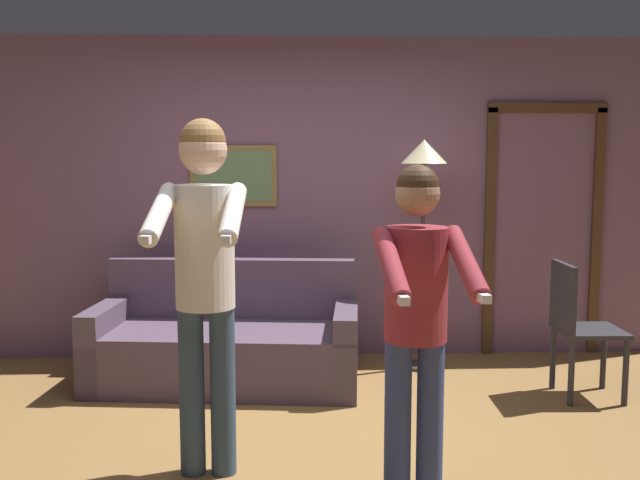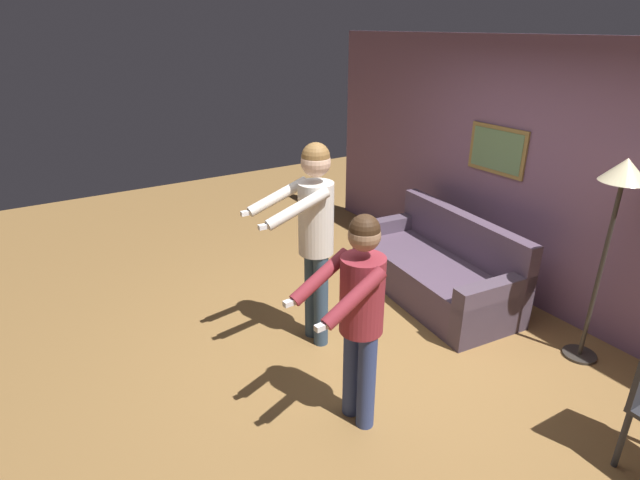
{
  "view_description": "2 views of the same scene",
  "coord_description": "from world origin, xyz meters",
  "px_view_note": "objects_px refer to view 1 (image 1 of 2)",
  "views": [
    {
      "loc": [
        -0.02,
        -3.79,
        1.64
      ],
      "look_at": [
        0.12,
        -0.41,
        1.24
      ],
      "focal_mm": 40.0,
      "sensor_mm": 36.0,
      "label": 1
    },
    {
      "loc": [
        2.87,
        -2.24,
        2.68
      ],
      "look_at": [
        -0.0,
        -0.45,
        1.22
      ],
      "focal_mm": 28.0,
      "sensor_mm": 36.0,
      "label": 2
    }
  ],
  "objects_px": {
    "person_standing_left": "(204,259)",
    "dining_chair_distant": "(577,322)",
    "couch": "(227,345)",
    "person_standing_right": "(417,302)",
    "torchiere_lamp": "(424,177)"
  },
  "relations": [
    {
      "from": "couch",
      "to": "person_standing_right",
      "type": "relative_size",
      "value": 1.23
    },
    {
      "from": "person_standing_right",
      "to": "couch",
      "type": "bearing_deg",
      "value": 120.62
    },
    {
      "from": "person_standing_right",
      "to": "dining_chair_distant",
      "type": "xyz_separation_m",
      "value": [
        1.35,
        1.38,
        -0.43
      ]
    },
    {
      "from": "torchiere_lamp",
      "to": "person_standing_right",
      "type": "relative_size",
      "value": 1.1
    },
    {
      "from": "person_standing_right",
      "to": "person_standing_left",
      "type": "bearing_deg",
      "value": 165.36
    },
    {
      "from": "torchiere_lamp",
      "to": "dining_chair_distant",
      "type": "xyz_separation_m",
      "value": [
        0.93,
        -0.74,
        -0.97
      ]
    },
    {
      "from": "person_standing_right",
      "to": "torchiere_lamp",
      "type": "bearing_deg",
      "value": 78.7
    },
    {
      "from": "person_standing_left",
      "to": "dining_chair_distant",
      "type": "bearing_deg",
      "value": 25.0
    },
    {
      "from": "torchiere_lamp",
      "to": "person_standing_left",
      "type": "xyz_separation_m",
      "value": [
        -1.45,
        -1.85,
        -0.36
      ]
    },
    {
      "from": "couch",
      "to": "torchiere_lamp",
      "type": "xyz_separation_m",
      "value": [
        1.48,
        0.32,
        1.22
      ]
    },
    {
      "from": "person_standing_left",
      "to": "dining_chair_distant",
      "type": "relative_size",
      "value": 1.97
    },
    {
      "from": "couch",
      "to": "torchiere_lamp",
      "type": "relative_size",
      "value": 1.11
    },
    {
      "from": "couch",
      "to": "person_standing_right",
      "type": "height_order",
      "value": "person_standing_right"
    },
    {
      "from": "couch",
      "to": "torchiere_lamp",
      "type": "distance_m",
      "value": 1.95
    },
    {
      "from": "torchiere_lamp",
      "to": "person_standing_right",
      "type": "bearing_deg",
      "value": -101.3
    }
  ]
}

